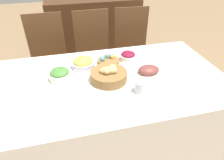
{
  "coord_description": "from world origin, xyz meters",
  "views": [
    {
      "loc": [
        -0.31,
        -1.31,
        1.64
      ],
      "look_at": [
        -0.01,
        -0.08,
        0.76
      ],
      "focal_mm": 32.0,
      "sensor_mm": 36.0,
      "label": 1
    }
  ],
  "objects": [
    {
      "name": "knife",
      "position": [
        0.06,
        -0.37,
        0.73
      ],
      "size": [
        0.02,
        0.17,
        0.0
      ],
      "rotation": [
        0.0,
        0.0,
        0.06
      ],
      "color": "#B7B7BC",
      "rests_on": "dining_table"
    },
    {
      "name": "green_salad_bowl",
      "position": [
        -0.4,
        0.09,
        0.77
      ],
      "size": [
        0.17,
        0.17,
        0.09
      ],
      "color": "silver",
      "rests_on": "dining_table"
    },
    {
      "name": "pineapple_bowl",
      "position": [
        -0.19,
        0.23,
        0.77
      ],
      "size": [
        0.2,
        0.2,
        0.09
      ],
      "color": "silver",
      "rests_on": "dining_table"
    },
    {
      "name": "egg_basket",
      "position": [
        0.04,
        0.26,
        0.75
      ],
      "size": [
        0.2,
        0.2,
        0.08
      ],
      "color": "olive",
      "rests_on": "dining_table"
    },
    {
      "name": "bread_basket",
      "position": [
        -0.02,
        -0.02,
        0.77
      ],
      "size": [
        0.29,
        0.29,
        0.13
      ],
      "color": "olive",
      "rests_on": "dining_table"
    },
    {
      "name": "dinner_plate",
      "position": [
        -0.1,
        -0.37,
        0.73
      ],
      "size": [
        0.27,
        0.27,
        0.01
      ],
      "color": "silver",
      "rests_on": "dining_table"
    },
    {
      "name": "ground_plane",
      "position": [
        0.0,
        0.0,
        0.0
      ],
      "size": [
        12.0,
        12.0,
        0.0
      ],
      "primitive_type": "plane",
      "color": "#937551"
    },
    {
      "name": "sideboard",
      "position": [
        0.15,
        1.76,
        0.48
      ],
      "size": [
        1.41,
        0.44,
        0.95
      ],
      "color": "#4C2D19",
      "rests_on": "ground"
    },
    {
      "name": "ham_platter",
      "position": [
        0.33,
        -0.0,
        0.75
      ],
      "size": [
        0.28,
        0.19,
        0.08
      ],
      "color": "silver",
      "rests_on": "dining_table"
    },
    {
      "name": "chair_far_right",
      "position": [
        0.49,
        0.88,
        0.54
      ],
      "size": [
        0.45,
        0.45,
        1.01
      ],
      "rotation": [
        0.0,
        0.0,
        -0.08
      ],
      "color": "brown",
      "rests_on": "ground"
    },
    {
      "name": "spoon",
      "position": [
        0.09,
        -0.37,
        0.73
      ],
      "size": [
        0.02,
        0.17,
        0.0
      ],
      "rotation": [
        0.0,
        0.0,
        -0.06
      ],
      "color": "#B7B7BC",
      "rests_on": "dining_table"
    },
    {
      "name": "beet_salad_bowl",
      "position": [
        0.23,
        0.27,
        0.76
      ],
      "size": [
        0.15,
        0.15,
        0.08
      ],
      "color": "silver",
      "rests_on": "dining_table"
    },
    {
      "name": "dining_table",
      "position": [
        0.0,
        0.0,
        0.36
      ],
      "size": [
        1.9,
        1.06,
        0.72
      ],
      "color": "white",
      "rests_on": "ground"
    },
    {
      "name": "chair_far_center",
      "position": [
        0.01,
        0.88,
        0.54
      ],
      "size": [
        0.44,
        0.44,
        1.01
      ],
      "rotation": [
        0.0,
        0.0,
        0.04
      ],
      "color": "brown",
      "rests_on": "ground"
    },
    {
      "name": "butter_dish",
      "position": [
        -0.38,
        -0.21,
        0.74
      ],
      "size": [
        0.14,
        0.08,
        0.03
      ],
      "color": "silver",
      "rests_on": "dining_table"
    },
    {
      "name": "drinking_cup",
      "position": [
        0.17,
        -0.22,
        0.77
      ],
      "size": [
        0.08,
        0.08,
        0.09
      ],
      "color": "silver",
      "rests_on": "dining_table"
    },
    {
      "name": "chair_far_left",
      "position": [
        -0.53,
        0.88,
        0.54
      ],
      "size": [
        0.43,
        0.43,
        1.01
      ],
      "rotation": [
        0.0,
        0.0,
        0.04
      ],
      "color": "brown",
      "rests_on": "ground"
    },
    {
      "name": "fork",
      "position": [
        -0.26,
        -0.37,
        0.73
      ],
      "size": [
        0.02,
        0.17,
        0.0
      ],
      "rotation": [
        0.0,
        0.0,
        0.06
      ],
      "color": "#B7B7BC",
      "rests_on": "dining_table"
    }
  ]
}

